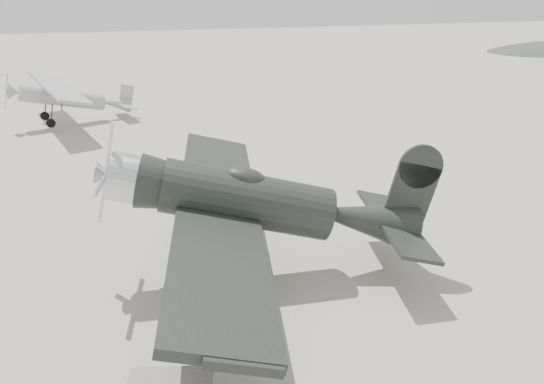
{
  "coord_description": "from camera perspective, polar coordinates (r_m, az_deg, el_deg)",
  "views": [
    {
      "loc": [
        -4.19,
        -12.23,
        7.95
      ],
      "look_at": [
        0.18,
        3.12,
        1.5
      ],
      "focal_mm": 35.0,
      "sensor_mm": 36.0,
      "label": 1
    }
  ],
  "objects": [
    {
      "name": "highwing_monoplane",
      "position": [
        33.15,
        -21.13,
        9.77
      ],
      "size": [
        7.06,
        9.85,
        2.79
      ],
      "rotation": [
        0.0,
        0.23,
        0.27
      ],
      "color": "#97999C",
      "rests_on": "ground"
    },
    {
      "name": "lowwing_monoplane",
      "position": [
        14.58,
        -1.02,
        -1.27
      ],
      "size": [
        9.26,
        12.88,
        4.14
      ],
      "rotation": [
        0.0,
        0.24,
        -0.18
      ],
      "color": "black",
      "rests_on": "ground"
    },
    {
      "name": "ground",
      "position": [
        15.17,
        2.6,
        -9.61
      ],
      "size": [
        160.0,
        160.0,
        0.0
      ],
      "primitive_type": "plane",
      "color": "gray",
      "rests_on": "ground"
    }
  ]
}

